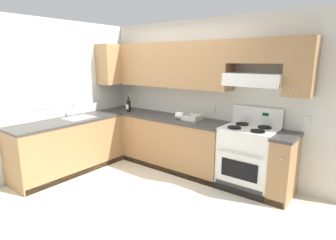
# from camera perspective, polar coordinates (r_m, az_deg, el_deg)

# --- Properties ---
(ground_plane) EXTENTS (7.04, 7.04, 0.00)m
(ground_plane) POSITION_cam_1_polar(r_m,az_deg,el_deg) (4.21, -9.85, -14.47)
(ground_plane) COLOR beige
(wall_back) EXTENTS (4.68, 0.57, 2.55)m
(wall_back) POSITION_cam_1_polar(r_m,az_deg,el_deg) (4.71, 6.70, 7.35)
(wall_back) COLOR silver
(wall_back) RESTS_ON ground_plane
(wall_left) EXTENTS (0.47, 4.00, 2.55)m
(wall_left) POSITION_cam_1_polar(r_m,az_deg,el_deg) (5.20, -20.52, 5.62)
(wall_left) COLOR silver
(wall_left) RESTS_ON ground_plane
(counter_back_run) EXTENTS (3.60, 0.65, 0.91)m
(counter_back_run) POSITION_cam_1_polar(r_m,az_deg,el_deg) (4.92, 0.30, -4.57)
(counter_back_run) COLOR #A87A4C
(counter_back_run) RESTS_ON ground_plane
(counter_left_run) EXTENTS (0.63, 1.91, 1.13)m
(counter_left_run) POSITION_cam_1_polar(r_m,az_deg,el_deg) (4.97, -19.83, -5.05)
(counter_left_run) COLOR #A87A4C
(counter_left_run) RESTS_ON ground_plane
(stove) EXTENTS (0.76, 0.62, 1.20)m
(stove) POSITION_cam_1_polar(r_m,az_deg,el_deg) (4.25, 16.21, -7.51)
(stove) COLOR white
(stove) RESTS_ON ground_plane
(wine_bottle) EXTENTS (0.08, 0.08, 0.32)m
(wine_bottle) POSITION_cam_1_polar(r_m,az_deg,el_deg) (5.33, -8.20, 3.10)
(wine_bottle) COLOR black
(wine_bottle) RESTS_ON counter_back_run
(bowl) EXTENTS (0.28, 0.27, 0.08)m
(bowl) POSITION_cam_1_polar(r_m,az_deg,el_deg) (4.59, 5.03, 0.42)
(bowl) COLOR white
(bowl) RESTS_ON counter_back_run
(paper_towel_roll) EXTENTS (0.14, 0.12, 0.12)m
(paper_towel_roll) POSITION_cam_1_polar(r_m,az_deg,el_deg) (4.61, 2.58, 0.92)
(paper_towel_roll) COLOR white
(paper_towel_roll) RESTS_ON counter_back_run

